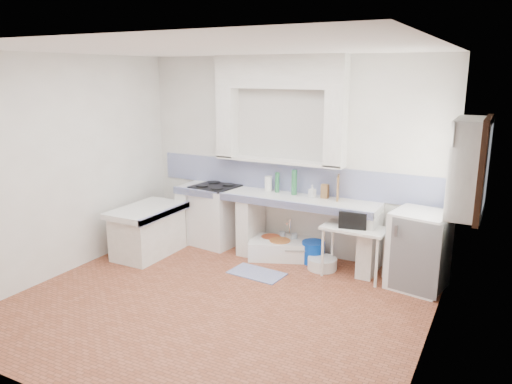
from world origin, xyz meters
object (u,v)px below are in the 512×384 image
at_px(sink, 284,249).
at_px(side_table, 353,252).
at_px(stove, 216,216).
at_px(fridge, 419,250).

bearing_deg(sink, side_table, -33.71).
xyz_separation_m(stove, side_table, (2.22, -0.24, -0.11)).
bearing_deg(stove, sink, 6.25).
distance_m(stove, side_table, 2.23).
distance_m(sink, fridge, 1.89).
relative_size(stove, sink, 0.91).
xyz_separation_m(sink, side_table, (1.07, -0.22, 0.22)).
relative_size(side_table, fridge, 0.84).
distance_m(stove, sink, 1.19).
height_order(stove, sink, stove).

